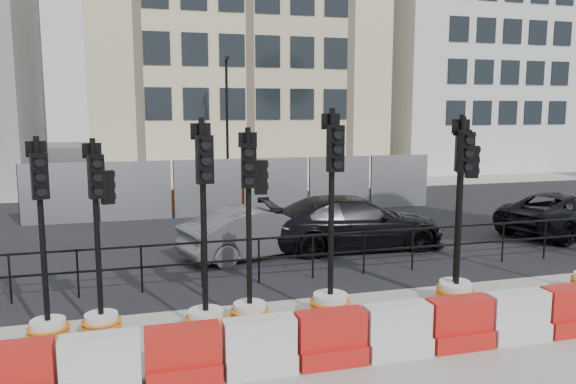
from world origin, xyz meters
name	(u,v)px	position (x,y,z in m)	size (l,w,h in m)	color
ground	(332,297)	(0.00, 0.00, 0.00)	(120.00, 120.00, 0.00)	#51514C
sidewalk_near	(402,361)	(0.00, -3.00, 0.01)	(40.00, 6.00, 0.02)	gray
road	(255,226)	(0.00, 7.00, 0.01)	(40.00, 14.00, 0.03)	black
sidewalk_far	(214,189)	(0.00, 16.00, 0.01)	(40.00, 4.00, 0.02)	gray
building_cream	(231,14)	(2.00, 21.99, 9.00)	(15.00, 10.06, 18.00)	#C3AB8E
building_white	(466,41)	(17.00, 21.99, 8.00)	(12.00, 9.06, 16.00)	silver
kerb_railing	(313,249)	(0.00, 1.20, 0.69)	(18.00, 0.04, 1.00)	black
heras_fencing	(226,193)	(-0.49, 9.71, 0.71)	(14.33, 1.72, 2.00)	#93959B
lamp_post_far	(227,120)	(0.50, 14.98, 3.22)	(0.12, 0.56, 6.00)	black
barrier_row	(397,333)	(0.00, -2.80, 0.37)	(15.70, 0.50, 0.80)	red
traffic_signal_a	(47,303)	(-5.07, -0.93, 0.68)	(0.64, 0.64, 3.27)	silver
traffic_signal_b	(101,291)	(-4.27, -0.86, 0.77)	(0.64, 0.64, 3.23)	silver
traffic_signal_c	(206,292)	(-2.64, -1.25, 0.73)	(0.70, 0.70, 3.54)	silver
traffic_signal_d	(250,281)	(-1.86, -1.07, 0.81)	(0.67, 0.67, 3.38)	silver
traffic_signal_e	(331,277)	(-0.42, -1.09, 0.76)	(0.73, 0.73, 3.69)	silver
traffic_signal_f	(457,260)	(2.14, -1.00, 0.85)	(0.70, 0.70, 3.58)	silver
traffic_signal_g	(458,268)	(2.08, -1.13, 0.73)	(0.70, 0.70, 3.54)	silver
car_b	(257,232)	(-0.74, 3.38, 0.64)	(4.09, 2.39, 1.27)	#4D4D52
car_c	(353,223)	(1.89, 3.52, 0.71)	(4.94, 2.17, 1.41)	black
car_d	(567,213)	(8.68, 3.47, 0.63)	(4.95, 3.33, 1.26)	black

